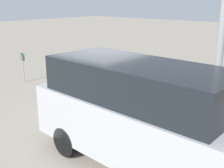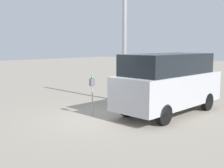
# 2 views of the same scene
# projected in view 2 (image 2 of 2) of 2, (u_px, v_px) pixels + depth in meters

# --- Properties ---
(ground_plane) EXTENTS (80.00, 80.00, 0.00)m
(ground_plane) POSITION_uv_depth(u_px,v_px,m) (104.00, 118.00, 10.07)
(ground_plane) COLOR gray
(parking_meter_near) EXTENTS (0.20, 0.11, 1.48)m
(parking_meter_near) POSITION_uv_depth(u_px,v_px,m) (92.00, 87.00, 10.18)
(parking_meter_near) COLOR #9E9EA3
(parking_meter_near) RESTS_ON ground
(lamp_post) EXTENTS (0.44, 0.44, 5.15)m
(lamp_post) POSITION_uv_depth(u_px,v_px,m) (124.00, 62.00, 12.78)
(lamp_post) COLOR beige
(lamp_post) RESTS_ON ground
(parked_van) EXTENTS (4.93, 1.92, 2.29)m
(parked_van) POSITION_uv_depth(u_px,v_px,m) (169.00, 82.00, 10.63)
(parked_van) COLOR #B2B2B7
(parked_van) RESTS_ON ground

